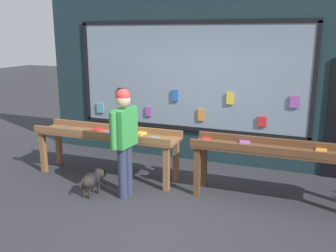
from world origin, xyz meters
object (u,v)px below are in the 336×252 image
Objects in this scene: person_browsing at (124,135)px; display_table_left at (107,138)px; display_table_right at (280,155)px; small_dog at (93,179)px.

display_table_left is at bearing 51.10° from person_browsing.
display_table_right is at bearing 0.06° from display_table_left.
display_table_left is 4.49× the size of small_dog.
display_table_left is at bearing -179.94° from display_table_right.
person_browsing reaches higher than display_table_right.
person_browsing is 2.91× the size of small_dog.
display_table_left is 1.00× the size of display_table_right.
person_browsing is at bearing -66.54° from small_dog.
person_browsing is at bearing -42.81° from display_table_left.
person_browsing is at bearing -164.10° from display_table_right.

